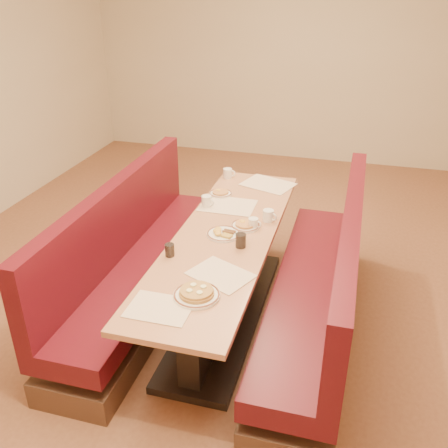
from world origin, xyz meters
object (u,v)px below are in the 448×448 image
(booth_right, at_px, (320,294))
(soda_tumbler_near, at_px, (170,250))
(coffee_mug_d, at_px, (228,173))
(booth_left, at_px, (138,265))
(soda_tumbler_mid, at_px, (241,241))
(eggs_plate, at_px, (223,233))
(coffee_mug_a, at_px, (254,223))
(coffee_mug_c, at_px, (269,215))
(diner_table, at_px, (225,277))
(pancake_plate, at_px, (197,294))
(coffee_mug_b, at_px, (207,201))

(booth_right, distance_m, soda_tumbler_near, 1.17)
(coffee_mug_d, bearing_deg, booth_left, -121.72)
(soda_tumbler_mid, bearing_deg, eggs_plate, 141.50)
(coffee_mug_a, height_order, coffee_mug_c, coffee_mug_c)
(coffee_mug_d, bearing_deg, diner_table, -85.11)
(booth_right, bearing_deg, eggs_plate, -178.96)
(coffee_mug_d, bearing_deg, soda_tumbler_near, -99.35)
(diner_table, xyz_separation_m, pancake_plate, (0.05, -0.80, 0.40))
(coffee_mug_a, relative_size, coffee_mug_b, 0.91)
(booth_right, distance_m, coffee_mug_d, 1.55)
(booth_left, xyz_separation_m, pancake_plate, (0.78, -0.80, 0.41))
(coffee_mug_b, height_order, coffee_mug_d, coffee_mug_b)
(booth_left, distance_m, coffee_mug_a, 1.02)
(booth_right, bearing_deg, pancake_plate, -130.38)
(pancake_plate, bearing_deg, booth_right, 49.62)
(booth_right, xyz_separation_m, eggs_plate, (-0.74, -0.01, 0.40))
(diner_table, distance_m, coffee_mug_c, 0.59)
(eggs_plate, distance_m, soda_tumbler_mid, 0.22)
(coffee_mug_a, relative_size, soda_tumbler_near, 1.19)
(booth_right, relative_size, coffee_mug_d, 21.35)
(pancake_plate, bearing_deg, coffee_mug_a, 82.21)
(coffee_mug_a, xyz_separation_m, coffee_mug_c, (0.09, 0.15, 0.01))
(pancake_plate, bearing_deg, eggs_plate, 94.31)
(eggs_plate, bearing_deg, coffee_mug_c, 49.34)
(booth_right, xyz_separation_m, soda_tumbler_mid, (-0.58, -0.15, 0.44))
(pancake_plate, distance_m, coffee_mug_b, 1.29)
(booth_right, xyz_separation_m, pancake_plate, (-0.68, -0.80, 0.41))
(pancake_plate, height_order, coffee_mug_d, coffee_mug_d)
(diner_table, relative_size, coffee_mug_c, 21.14)
(soda_tumbler_near, bearing_deg, diner_table, 54.72)
(diner_table, distance_m, booth_left, 0.73)
(diner_table, height_order, eggs_plate, eggs_plate)
(booth_left, relative_size, eggs_plate, 10.09)
(booth_left, bearing_deg, diner_table, 0.00)
(booth_left, relative_size, booth_right, 1.00)
(coffee_mug_c, bearing_deg, soda_tumbler_mid, -83.00)
(booth_left, height_order, coffee_mug_d, booth_left)
(booth_left, relative_size, coffee_mug_b, 21.52)
(booth_left, xyz_separation_m, coffee_mug_a, (0.91, 0.16, 0.43))
(coffee_mug_a, bearing_deg, diner_table, -124.07)
(booth_left, distance_m, soda_tumbler_near, 0.74)
(eggs_plate, distance_m, coffee_mug_d, 1.15)
(eggs_plate, relative_size, coffee_mug_d, 2.12)
(booth_left, bearing_deg, coffee_mug_a, 9.87)
(soda_tumbler_mid, bearing_deg, coffee_mug_b, 126.41)
(coffee_mug_c, xyz_separation_m, coffee_mug_d, (-0.54, 0.79, -0.00))
(booth_left, xyz_separation_m, coffee_mug_b, (0.46, 0.44, 0.44))
(eggs_plate, distance_m, soda_tumbler_near, 0.47)
(coffee_mug_a, height_order, coffee_mug_d, coffee_mug_d)
(eggs_plate, height_order, coffee_mug_c, coffee_mug_c)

